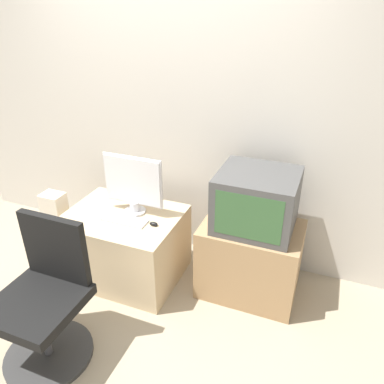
% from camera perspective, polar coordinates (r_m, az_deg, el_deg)
% --- Properties ---
extents(ground_plane, '(12.00, 12.00, 0.00)m').
position_cam_1_polar(ground_plane, '(2.87, -14.30, -21.09)').
color(ground_plane, tan).
extents(wall_back, '(4.40, 0.05, 2.60)m').
position_cam_1_polar(wall_back, '(3.17, -3.21, 12.56)').
color(wall_back, beige).
rests_on(wall_back, ground_plane).
extents(desk, '(0.91, 0.70, 0.58)m').
position_cam_1_polar(desk, '(3.19, -10.15, -7.92)').
color(desk, '#CCB289').
rests_on(desk, ground_plane).
extents(side_stand, '(0.75, 0.52, 0.60)m').
position_cam_1_polar(side_stand, '(3.00, 8.78, -10.11)').
color(side_stand, '#A37F56').
rests_on(side_stand, ground_plane).
extents(main_monitor, '(0.50, 0.17, 0.48)m').
position_cam_1_polar(main_monitor, '(2.93, -8.96, 1.14)').
color(main_monitor, silver).
rests_on(main_monitor, desk).
extents(keyboard, '(0.36, 0.13, 0.01)m').
position_cam_1_polar(keyboard, '(2.95, -10.21, -4.21)').
color(keyboard, silver).
rests_on(keyboard, desk).
extents(mouse, '(0.07, 0.04, 0.03)m').
position_cam_1_polar(mouse, '(2.85, -5.86, -4.86)').
color(mouse, black).
rests_on(mouse, desk).
extents(crt_tv, '(0.56, 0.52, 0.43)m').
position_cam_1_polar(crt_tv, '(2.74, 9.81, -1.29)').
color(crt_tv, '#474747').
rests_on(crt_tv, side_stand).
extents(office_chair, '(0.57, 0.57, 0.95)m').
position_cam_1_polar(office_chair, '(2.62, -21.49, -15.43)').
color(office_chair, '#333333').
rests_on(office_chair, ground_plane).
extents(cardboard_box_lower, '(0.26, 0.16, 0.35)m').
position_cam_1_polar(cardboard_box_lower, '(3.57, -19.33, -7.22)').
color(cardboard_box_lower, '#A3845B').
rests_on(cardboard_box_lower, ground_plane).
extents(cardboard_box_upper, '(0.19, 0.15, 0.31)m').
position_cam_1_polar(cardboard_box_upper, '(3.40, -20.18, -2.63)').
color(cardboard_box_upper, beige).
rests_on(cardboard_box_upper, cardboard_box_lower).
extents(book, '(0.18, 0.14, 0.02)m').
position_cam_1_polar(book, '(3.50, -21.82, -11.83)').
color(book, maroon).
rests_on(book, ground_plane).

